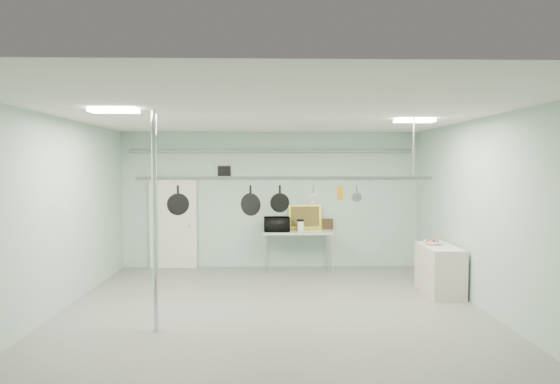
{
  "coord_description": "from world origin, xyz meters",
  "views": [
    {
      "loc": [
        -0.07,
        -7.79,
        2.39
      ],
      "look_at": [
        0.14,
        1.0,
        1.94
      ],
      "focal_mm": 32.0,
      "sensor_mm": 36.0,
      "label": 1
    }
  ],
  "objects_px": {
    "prep_table": "(297,234)",
    "fruit_bowl": "(433,243)",
    "skillet_right": "(280,198)",
    "pot_rack": "(285,176)",
    "chrome_pole": "(155,221)",
    "side_cabinet": "(440,270)",
    "skillet_mid": "(250,200)",
    "skillet_left": "(178,200)",
    "microwave": "(277,224)",
    "coffee_canister": "(301,226)"
  },
  "relations": [
    {
      "from": "coffee_canister",
      "to": "skillet_mid",
      "type": "bearing_deg",
      "value": -107.48
    },
    {
      "from": "prep_table",
      "to": "skillet_left",
      "type": "distance_m",
      "value": 4.05
    },
    {
      "from": "chrome_pole",
      "to": "fruit_bowl",
      "type": "bearing_deg",
      "value": 24.36
    },
    {
      "from": "skillet_mid",
      "to": "skillet_right",
      "type": "distance_m",
      "value": 0.48
    },
    {
      "from": "side_cabinet",
      "to": "microwave",
      "type": "bearing_deg",
      "value": 144.5
    },
    {
      "from": "chrome_pole",
      "to": "skillet_right",
      "type": "height_order",
      "value": "chrome_pole"
    },
    {
      "from": "prep_table",
      "to": "skillet_left",
      "type": "xyz_separation_m",
      "value": [
        -2.13,
        -3.3,
        1.01
      ]
    },
    {
      "from": "skillet_left",
      "to": "skillet_mid",
      "type": "relative_size",
      "value": 0.99
    },
    {
      "from": "pot_rack",
      "to": "skillet_right",
      "type": "xyz_separation_m",
      "value": [
        -0.08,
        0.0,
        -0.36
      ]
    },
    {
      "from": "skillet_left",
      "to": "prep_table",
      "type": "bearing_deg",
      "value": 38.29
    },
    {
      "from": "chrome_pole",
      "to": "skillet_right",
      "type": "bearing_deg",
      "value": 26.31
    },
    {
      "from": "prep_table",
      "to": "microwave",
      "type": "xyz_separation_m",
      "value": [
        -0.47,
        -0.05,
        0.24
      ]
    },
    {
      "from": "microwave",
      "to": "coffee_canister",
      "type": "distance_m",
      "value": 0.55
    },
    {
      "from": "coffee_canister",
      "to": "skillet_right",
      "type": "height_order",
      "value": "skillet_right"
    },
    {
      "from": "chrome_pole",
      "to": "skillet_right",
      "type": "relative_size",
      "value": 7.47
    },
    {
      "from": "pot_rack",
      "to": "microwave",
      "type": "xyz_separation_m",
      "value": [
        -0.07,
        3.25,
        -1.16
      ]
    },
    {
      "from": "skillet_mid",
      "to": "side_cabinet",
      "type": "bearing_deg",
      "value": 46.06
    },
    {
      "from": "skillet_left",
      "to": "skillet_right",
      "type": "bearing_deg",
      "value": -18.88
    },
    {
      "from": "fruit_bowl",
      "to": "prep_table",
      "type": "bearing_deg",
      "value": 140.24
    },
    {
      "from": "prep_table",
      "to": "skillet_left",
      "type": "height_order",
      "value": "skillet_left"
    },
    {
      "from": "skillet_left",
      "to": "skillet_mid",
      "type": "bearing_deg",
      "value": -18.88
    },
    {
      "from": "prep_table",
      "to": "skillet_mid",
      "type": "relative_size",
      "value": 3.24
    },
    {
      "from": "skillet_right",
      "to": "coffee_canister",
      "type": "bearing_deg",
      "value": 71.98
    },
    {
      "from": "skillet_left",
      "to": "coffee_canister",
      "type": "bearing_deg",
      "value": 37.19
    },
    {
      "from": "fruit_bowl",
      "to": "skillet_left",
      "type": "distance_m",
      "value": 4.84
    },
    {
      "from": "pot_rack",
      "to": "skillet_right",
      "type": "height_order",
      "value": "pot_rack"
    },
    {
      "from": "prep_table",
      "to": "side_cabinet",
      "type": "height_order",
      "value": "prep_table"
    },
    {
      "from": "microwave",
      "to": "coffee_canister",
      "type": "xyz_separation_m",
      "value": [
        0.54,
        0.02,
        -0.05
      ]
    },
    {
      "from": "fruit_bowl",
      "to": "skillet_right",
      "type": "height_order",
      "value": "skillet_right"
    },
    {
      "from": "microwave",
      "to": "side_cabinet",
      "type": "bearing_deg",
      "value": 143.82
    },
    {
      "from": "prep_table",
      "to": "fruit_bowl",
      "type": "height_order",
      "value": "fruit_bowl"
    },
    {
      "from": "prep_table",
      "to": "pot_rack",
      "type": "bearing_deg",
      "value": -96.91
    },
    {
      "from": "side_cabinet",
      "to": "fruit_bowl",
      "type": "height_order",
      "value": "fruit_bowl"
    },
    {
      "from": "skillet_mid",
      "to": "skillet_right",
      "type": "xyz_separation_m",
      "value": [
        0.48,
        0.0,
        0.03
      ]
    },
    {
      "from": "skillet_left",
      "to": "microwave",
      "type": "bearing_deg",
      "value": 44.06
    },
    {
      "from": "skillet_right",
      "to": "skillet_left",
      "type": "bearing_deg",
      "value": 171.6
    },
    {
      "from": "fruit_bowl",
      "to": "skillet_left",
      "type": "xyz_separation_m",
      "value": [
        -4.59,
        -1.25,
        0.9
      ]
    },
    {
      "from": "prep_table",
      "to": "fruit_bowl",
      "type": "distance_m",
      "value": 3.2
    },
    {
      "from": "side_cabinet",
      "to": "skillet_right",
      "type": "height_order",
      "value": "skillet_right"
    },
    {
      "from": "side_cabinet",
      "to": "skillet_right",
      "type": "bearing_deg",
      "value": -160.05
    },
    {
      "from": "chrome_pole",
      "to": "pot_rack",
      "type": "bearing_deg",
      "value": 25.35
    },
    {
      "from": "side_cabinet",
      "to": "skillet_left",
      "type": "xyz_separation_m",
      "value": [
        -4.68,
        -1.1,
        1.39
      ]
    },
    {
      "from": "microwave",
      "to": "skillet_mid",
      "type": "xyz_separation_m",
      "value": [
        -0.49,
        -3.25,
        0.77
      ]
    },
    {
      "from": "coffee_canister",
      "to": "fruit_bowl",
      "type": "xyz_separation_m",
      "value": [
        2.38,
        -2.02,
        -0.08
      ]
    },
    {
      "from": "pot_rack",
      "to": "skillet_left",
      "type": "xyz_separation_m",
      "value": [
        -1.73,
        0.0,
        -0.39
      ]
    },
    {
      "from": "pot_rack",
      "to": "skillet_mid",
      "type": "height_order",
      "value": "pot_rack"
    },
    {
      "from": "skillet_mid",
      "to": "pot_rack",
      "type": "bearing_deg",
      "value": 28.64
    },
    {
      "from": "fruit_bowl",
      "to": "skillet_mid",
      "type": "height_order",
      "value": "skillet_mid"
    },
    {
      "from": "chrome_pole",
      "to": "coffee_canister",
      "type": "bearing_deg",
      "value": 60.37
    },
    {
      "from": "microwave",
      "to": "skillet_right",
      "type": "distance_m",
      "value": 3.35
    }
  ]
}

